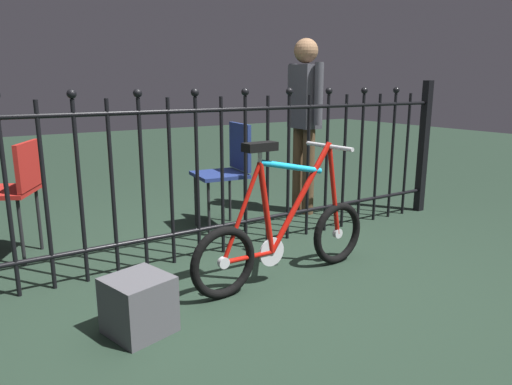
# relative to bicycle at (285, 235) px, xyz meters

# --- Properties ---
(ground_plane) EXTENTS (20.00, 20.00, 0.00)m
(ground_plane) POSITION_rel_bicycle_xyz_m (-0.27, -0.08, -0.29)
(ground_plane) COLOR #1E2F23
(iron_fence) EXTENTS (4.72, 0.07, 1.23)m
(iron_fence) POSITION_rel_bicycle_xyz_m (-0.33, 0.63, 0.33)
(iron_fence) COLOR black
(iron_fence) RESTS_ON ground
(bicycle) EXTENTS (1.34, 0.40, 0.88)m
(bicycle) POSITION_rel_bicycle_xyz_m (0.00, 0.00, 0.00)
(bicycle) COLOR black
(bicycle) RESTS_ON ground
(chair_navy) EXTENTS (0.44, 0.44, 0.88)m
(chair_navy) POSITION_rel_bicycle_xyz_m (0.24, 1.14, 0.24)
(chair_navy) COLOR black
(chair_navy) RESTS_ON ground
(chair_red) EXTENTS (0.55, 0.55, 0.82)m
(chair_red) POSITION_rel_bicycle_xyz_m (-1.36, 1.30, 0.23)
(chair_red) COLOR black
(chair_red) RESTS_ON ground
(person_visitor) EXTENTS (0.22, 0.48, 1.59)m
(person_visitor) POSITION_rel_bicycle_xyz_m (1.08, 1.20, 0.66)
(person_visitor) COLOR #4C3823
(person_visitor) RESTS_ON ground
(display_crate) EXTENTS (0.35, 0.35, 0.29)m
(display_crate) POSITION_rel_bicycle_xyz_m (-0.99, -0.14, -0.15)
(display_crate) COLOR #4C4C51
(display_crate) RESTS_ON ground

